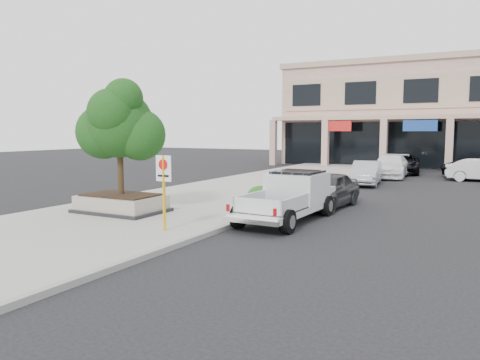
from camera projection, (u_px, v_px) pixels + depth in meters
The scene contains 12 objects.
ground at pixel (268, 235), 14.29m from camera, with size 120.00×120.00×0.00m, color black.
sidewalk at pixel (216, 197), 22.13m from camera, with size 8.00×52.00×0.15m, color gray.
curb at pixel (294, 203), 20.27m from camera, with size 0.20×52.00×0.15m, color gray.
planter at pixel (121, 203), 17.48m from camera, with size 3.20×2.20×0.68m.
planter_tree at pixel (125, 124), 17.24m from camera, with size 2.90×2.55×4.00m.
no_parking_sign at pixel (164, 182), 14.05m from camera, with size 0.55×0.09×2.30m.
hedge at pixel (260, 198), 17.87m from camera, with size 1.10×0.99×0.94m, color #134012.
pickup_truck at pixel (286, 197), 16.36m from camera, with size 2.03×5.48×1.72m, color silver, non-canonical shape.
curb_car_a at pixel (326, 190), 19.37m from camera, with size 1.75×4.34×1.48m, color #313537.
curb_car_b at pixel (366, 173), 27.52m from camera, with size 1.48×4.25×1.40m, color #ACAEB5.
curb_car_c at pixel (390, 166), 31.92m from camera, with size 2.18×5.37×1.56m, color white.
curb_car_d at pixel (401, 163), 34.86m from camera, with size 2.54×5.52×1.53m, color black.
Camera 1 is at (5.90, -12.77, 3.17)m, focal length 35.00 mm.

